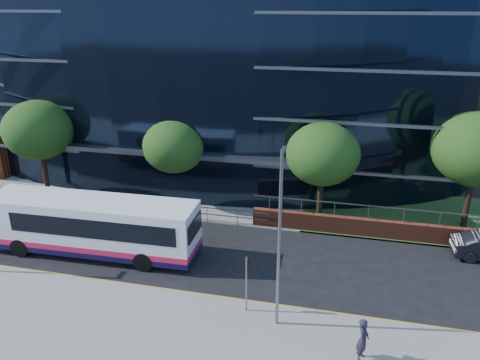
% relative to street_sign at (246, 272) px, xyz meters
% --- Properties ---
extents(ground, '(200.00, 200.00, 0.00)m').
position_rel_street_sign_xyz_m(ground, '(-4.50, 1.59, -2.15)').
color(ground, black).
rests_on(ground, ground).
extents(pavement_near, '(80.00, 8.00, 0.15)m').
position_rel_street_sign_xyz_m(pavement_near, '(-4.50, -3.41, -2.07)').
color(pavement_near, gray).
rests_on(pavement_near, ground).
extents(kerb, '(80.00, 0.25, 0.16)m').
position_rel_street_sign_xyz_m(kerb, '(-4.50, 0.59, -2.07)').
color(kerb, gray).
rests_on(kerb, ground).
extents(yellow_line_outer, '(80.00, 0.08, 0.01)m').
position_rel_street_sign_xyz_m(yellow_line_outer, '(-4.50, 0.79, -2.14)').
color(yellow_line_outer, gold).
rests_on(yellow_line_outer, ground).
extents(yellow_line_inner, '(80.00, 0.08, 0.01)m').
position_rel_street_sign_xyz_m(yellow_line_inner, '(-4.50, 0.94, -2.14)').
color(yellow_line_inner, gold).
rests_on(yellow_line_inner, ground).
extents(far_forecourt, '(50.00, 8.00, 0.10)m').
position_rel_street_sign_xyz_m(far_forecourt, '(-10.50, 12.59, -2.10)').
color(far_forecourt, gray).
rests_on(far_forecourt, ground).
extents(glass_office, '(44.00, 23.10, 16.00)m').
position_rel_street_sign_xyz_m(glass_office, '(-8.50, 22.44, 5.85)').
color(glass_office, black).
rests_on(glass_office, ground).
extents(guard_railings, '(24.00, 0.05, 1.10)m').
position_rel_street_sign_xyz_m(guard_railings, '(-12.50, 8.59, -1.33)').
color(guard_railings, slate).
rests_on(guard_railings, ground).
extents(street_sign, '(0.85, 0.09, 2.80)m').
position_rel_street_sign_xyz_m(street_sign, '(0.00, 0.00, 0.00)').
color(street_sign, slate).
rests_on(street_sign, pavement_near).
extents(tree_far_a, '(4.95, 4.95, 6.98)m').
position_rel_street_sign_xyz_m(tree_far_a, '(-17.50, 10.59, 2.71)').
color(tree_far_a, black).
rests_on(tree_far_a, ground).
extents(tree_far_b, '(4.29, 4.29, 6.05)m').
position_rel_street_sign_xyz_m(tree_far_b, '(-7.50, 11.09, 2.06)').
color(tree_far_b, black).
rests_on(tree_far_b, ground).
extents(tree_far_c, '(4.62, 4.62, 6.51)m').
position_rel_street_sign_xyz_m(tree_far_c, '(2.50, 10.59, 2.39)').
color(tree_far_c, black).
rests_on(tree_far_c, ground).
extents(tree_far_d, '(5.28, 5.28, 7.44)m').
position_rel_street_sign_xyz_m(tree_far_d, '(11.50, 11.59, 3.04)').
color(tree_far_d, black).
rests_on(tree_far_d, ground).
extents(streetlight_east, '(0.15, 0.77, 8.00)m').
position_rel_street_sign_xyz_m(streetlight_east, '(1.50, -0.59, 2.29)').
color(streetlight_east, slate).
rests_on(streetlight_east, pavement_near).
extents(city_bus, '(12.04, 3.03, 3.24)m').
position_rel_street_sign_xyz_m(city_bus, '(-9.47, 3.41, -0.43)').
color(city_bus, white).
rests_on(city_bus, ground).
extents(pedestrian, '(0.57, 0.75, 1.85)m').
position_rel_street_sign_xyz_m(pedestrian, '(5.11, -2.01, -1.08)').
color(pedestrian, '#282233').
rests_on(pedestrian, pavement_near).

